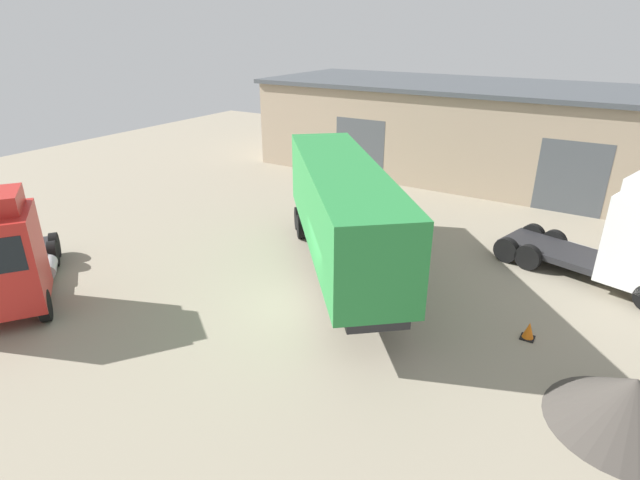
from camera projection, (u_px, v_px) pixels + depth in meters
ground_plane at (318, 304)px, 16.83m from camera, size 60.00×60.00×0.00m
warehouse_building at (480, 131)px, 30.30m from camera, size 26.85×9.83×5.46m
tractor_unit_white at (638, 238)px, 17.07m from camera, size 6.60×4.08×4.13m
container_trailer_green at (342, 207)px, 17.83m from camera, size 9.06×10.14×4.21m
gravel_pile at (630, 403)px, 11.48m from camera, size 3.58×3.58×1.35m
traffic_cone at (529, 331)px, 14.90m from camera, size 0.40×0.40×0.55m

